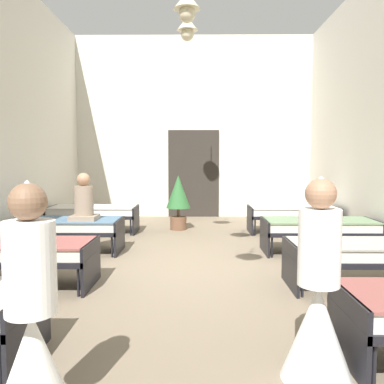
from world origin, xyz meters
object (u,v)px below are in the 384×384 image
at_px(bed_right_row_2, 319,227).
at_px(bed_left_row_3, 93,212).
at_px(potted_plant, 178,197).
at_px(patient_seated_secondary, 84,203).
at_px(nurse_mid_aisle, 32,342).
at_px(bed_right_row_3, 293,213).
at_px(bed_left_row_1, 17,252).
at_px(bed_right_row_1, 365,253).
at_px(nurse_near_aisle, 318,308).
at_px(bed_left_row_2, 66,227).

distance_m(bed_right_row_2, bed_left_row_3, 4.75).
bearing_deg(potted_plant, patient_seated_secondary, -122.41).
relative_size(bed_left_row_3, nurse_mid_aisle, 1.28).
xyz_separation_m(bed_left_row_3, bed_right_row_3, (4.35, 0.00, 0.00)).
distance_m(bed_left_row_1, nurse_mid_aisle, 2.96).
height_order(bed_right_row_2, potted_plant, potted_plant).
distance_m(bed_left_row_1, bed_left_row_3, 3.80).
relative_size(bed_left_row_1, bed_right_row_2, 1.00).
height_order(bed_right_row_2, patient_seated_secondary, patient_seated_secondary).
xyz_separation_m(bed_right_row_1, nurse_mid_aisle, (-3.08, -2.67, 0.09)).
relative_size(bed_left_row_1, nurse_mid_aisle, 1.28).
distance_m(nurse_near_aisle, potted_plant, 6.42).
xyz_separation_m(bed_left_row_3, nurse_near_aisle, (3.13, -5.92, 0.09)).
height_order(bed_right_row_1, bed_left_row_2, same).
height_order(bed_left_row_2, bed_left_row_3, same).
bearing_deg(bed_left_row_3, nurse_mid_aisle, -78.83).
distance_m(bed_right_row_1, bed_left_row_3, 5.78).
bearing_deg(bed_left_row_2, bed_right_row_3, 23.58).
height_order(bed_right_row_2, nurse_near_aisle, nurse_near_aisle).
distance_m(nurse_mid_aisle, patient_seated_secondary, 4.59).
distance_m(bed_left_row_3, nurse_mid_aisle, 6.60).
bearing_deg(nurse_near_aisle, bed_right_row_3, -94.88).
bearing_deg(bed_left_row_3, potted_plant, 11.13).
height_order(bed_left_row_1, bed_right_row_1, same).
height_order(bed_left_row_2, bed_right_row_3, same).
bearing_deg(nurse_near_aisle, bed_right_row_2, -100.15).
relative_size(bed_left_row_1, bed_left_row_3, 1.00).
height_order(bed_left_row_2, nurse_mid_aisle, nurse_mid_aisle).
distance_m(bed_right_row_2, bed_right_row_3, 1.90).
relative_size(nurse_near_aisle, potted_plant, 1.20).
xyz_separation_m(bed_left_row_2, patient_seated_secondary, (0.35, -0.09, 0.43)).
distance_m(bed_left_row_1, bed_right_row_2, 4.75).
bearing_deg(bed_right_row_1, nurse_mid_aisle, -139.01).
bearing_deg(bed_right_row_1, bed_left_row_1, 180.00).
bearing_deg(bed_left_row_3, bed_right_row_3, 0.00).
bearing_deg(bed_right_row_2, patient_seated_secondary, -178.73).
bearing_deg(nurse_near_aisle, patient_seated_secondary, -47.93).
bearing_deg(bed_right_row_3, bed_left_row_3, 180.00).
bearing_deg(bed_left_row_2, patient_seated_secondary, -14.18).
distance_m(nurse_near_aisle, nurse_mid_aisle, 1.93).
bearing_deg(nurse_mid_aisle, bed_right_row_2, -177.85).
distance_m(nurse_mid_aisle, potted_plant, 6.86).
xyz_separation_m(bed_left_row_2, bed_right_row_2, (4.35, 0.00, 0.00)).
height_order(bed_left_row_3, nurse_near_aisle, nurse_near_aisle).
xyz_separation_m(bed_left_row_1, bed_right_row_3, (4.35, 3.80, 0.00)).
relative_size(bed_right_row_1, bed_left_row_3, 1.00).
bearing_deg(patient_seated_secondary, nurse_near_aisle, -54.76).
height_order(bed_left_row_1, bed_left_row_2, same).
height_order(bed_right_row_1, nurse_mid_aisle, nurse_mid_aisle).
xyz_separation_m(bed_right_row_1, bed_right_row_2, (0.00, 1.90, 0.00)).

